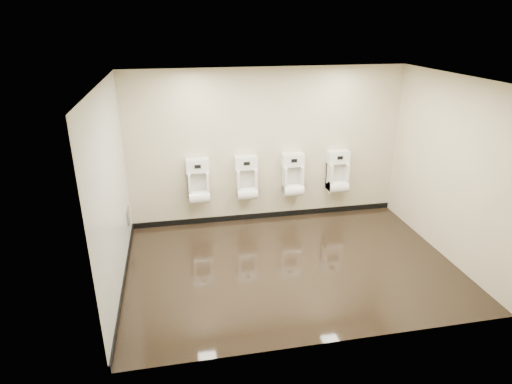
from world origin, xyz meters
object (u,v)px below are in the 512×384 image
(access_panel, at_px, (128,216))
(urinal_1, at_px, (246,181))
(urinal_0, at_px, (198,184))
(urinal_2, at_px, (293,178))
(urinal_3, at_px, (338,175))

(access_panel, height_order, urinal_1, urinal_1)
(urinal_0, xyz_separation_m, urinal_2, (1.73, 0.00, 0.00))
(urinal_2, relative_size, urinal_3, 1.00)
(access_panel, bearing_deg, urinal_0, 18.83)
(access_panel, distance_m, urinal_2, 2.98)
(urinal_3, bearing_deg, urinal_2, 180.00)
(access_panel, xyz_separation_m, urinal_0, (1.21, 0.41, 0.32))
(urinal_1, xyz_separation_m, urinal_2, (0.87, 0.00, 0.00))
(urinal_1, relative_size, urinal_3, 1.00)
(urinal_0, distance_m, urinal_1, 0.86)
(urinal_2, bearing_deg, urinal_3, 0.00)
(urinal_1, bearing_deg, urinal_3, 0.00)
(urinal_0, xyz_separation_m, urinal_3, (2.60, 0.00, 0.00))
(urinal_3, bearing_deg, urinal_0, 180.00)
(access_panel, xyz_separation_m, urinal_2, (2.94, 0.41, 0.32))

